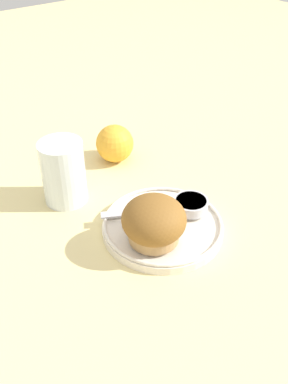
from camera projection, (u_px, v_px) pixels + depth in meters
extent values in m
plane|color=beige|center=(144.00, 228.00, 0.71)|extent=(3.00, 3.00, 0.00)
cylinder|color=silver|center=(163.00, 227.00, 0.70)|extent=(0.20, 0.20, 0.01)
torus|color=silver|center=(163.00, 223.00, 0.70)|extent=(0.20, 0.20, 0.01)
cylinder|color=tan|center=(154.00, 231.00, 0.65)|extent=(0.08, 0.08, 0.03)
ellipsoid|color=brown|center=(154.00, 219.00, 0.64)|extent=(0.10, 0.10, 0.07)
cylinder|color=silver|center=(191.00, 204.00, 0.72)|extent=(0.06, 0.06, 0.02)
cylinder|color=silver|center=(191.00, 201.00, 0.71)|extent=(0.05, 0.05, 0.00)
sphere|color=#4C194C|center=(140.00, 215.00, 0.69)|extent=(0.02, 0.02, 0.02)
sphere|color=#4C194C|center=(147.00, 212.00, 0.70)|extent=(0.02, 0.02, 0.02)
cube|color=#B7B7BC|center=(146.00, 211.00, 0.71)|extent=(0.14, 0.09, 0.00)
sphere|color=#F4A82D|center=(115.00, 144.00, 0.86)|extent=(0.08, 0.08, 0.08)
cylinder|color=silver|center=(63.00, 172.00, 0.74)|extent=(0.08, 0.08, 0.12)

